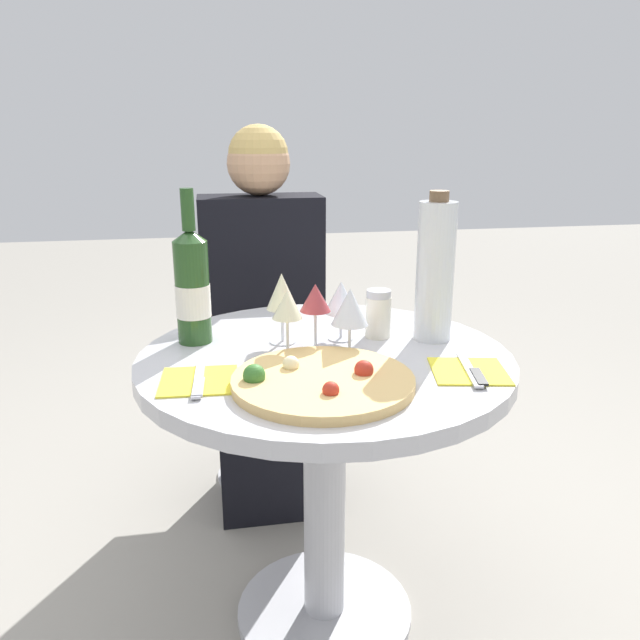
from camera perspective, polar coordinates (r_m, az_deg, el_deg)
ground_plane at (r=1.76m, az=0.39°, el=-25.26°), size 12.00×12.00×0.00m
dining_table at (r=1.46m, az=0.43°, el=-9.30°), size 0.83×0.83×0.71m
chair_behind_diner at (r=2.18m, az=-5.27°, el=-3.16°), size 0.39×0.39×0.88m
seated_diner at (r=2.02m, az=-5.01°, el=-1.57°), size 0.39×0.40×1.20m
pizza_large at (r=1.21m, az=0.13°, el=-5.57°), size 0.36×0.36×0.05m
wine_bottle at (r=1.46m, az=-11.59°, el=2.98°), size 0.08×0.08×0.36m
tall_carafe at (r=1.47m, az=10.48°, el=4.44°), size 0.09×0.09×0.35m
sugar_shaker at (r=1.49m, az=5.35°, el=0.57°), size 0.06×0.06×0.12m
wine_glass_back_left at (r=1.43m, az=-3.51°, el=2.51°), size 0.07×0.07×0.17m
wine_glass_front_right at (r=1.36m, az=2.79°, el=1.10°), size 0.08×0.08×0.15m
wine_glass_back_right at (r=1.46m, az=1.94°, el=1.99°), size 0.08×0.08×0.14m
wine_glass_center at (r=1.39m, az=-0.43°, el=1.88°), size 0.07×0.07×0.15m
wine_glass_front_left at (r=1.34m, az=-3.01°, el=1.14°), size 0.07×0.07×0.15m
place_setting_left at (r=1.26m, az=-11.02°, el=-5.47°), size 0.16×0.19×0.01m
place_setting_right at (r=1.32m, az=13.52°, el=-4.57°), size 0.18×0.19×0.01m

